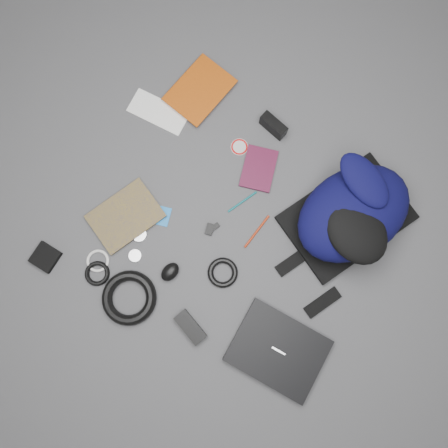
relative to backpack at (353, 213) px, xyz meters
The scene contains 23 objects.
ground 0.48m from the backpack, 144.46° to the right, with size 4.00×4.00×0.00m, color #4F4F51.
backpack is the anchor object (origin of this frame).
laptop 0.57m from the backpack, 86.67° to the right, with size 0.32×0.25×0.03m, color black.
textbook_red 0.86m from the backpack, behind, with size 0.19×0.25×0.03m, color #983A08.
comic_book 0.91m from the backpack, 152.85° to the right, with size 0.19×0.26×0.02m, color #B5980C.
envelope 0.85m from the backpack, behind, with size 0.24×0.11×0.00m, color white.
dvd_case 0.40m from the backpack, behind, with size 0.12×0.17×0.01m, color #3E0B21.
compact_camera 0.46m from the backpack, 159.59° to the left, with size 0.11×0.04×0.06m, color black.
sticker_disc 0.51m from the backpack, behind, with size 0.07×0.07×0.00m, color silver.
pen_teal 0.41m from the backpack, 156.70° to the right, with size 0.01×0.01×0.13m, color #0B5D64.
pen_red 0.36m from the backpack, 138.93° to the right, with size 0.01×0.01×0.15m, color #9B270B.
id_badge 0.71m from the backpack, 148.22° to the right, with size 0.05×0.07×0.00m, color blue.
usb_black 0.52m from the backpack, 143.22° to the right, with size 0.02×0.05×0.01m, color black.
key_fob 0.53m from the backpack, 142.86° to the right, with size 0.03×0.04×0.01m, color black.
mouse 0.70m from the backpack, 130.50° to the right, with size 0.06×0.08×0.04m, color black.
headphone_left 0.80m from the backpack, 143.01° to the right, with size 0.06×0.06×0.01m, color silver.
headphone_right 0.82m from the backpack, 137.44° to the right, with size 0.05×0.05×0.01m, color silver.
cable_coil 0.52m from the backpack, 123.79° to the right, with size 0.11×0.11×0.02m, color black.
power_brick 0.72m from the backpack, 113.05° to the right, with size 0.13×0.05×0.03m, color black.
power_cord_coil 0.88m from the backpack, 127.40° to the right, with size 0.20×0.20×0.04m, color black.
pouch 1.15m from the backpack, 140.13° to the right, with size 0.09×0.09×0.02m, color black.
earbud_coil 0.97m from the backpack, 135.01° to the right, with size 0.09×0.09×0.02m, color black.
white_cable_coil 0.96m from the backpack, 137.80° to the right, with size 0.09×0.09×0.01m, color silver.
Camera 1 is at (0.14, -0.22, 1.65)m, focal length 35.00 mm.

